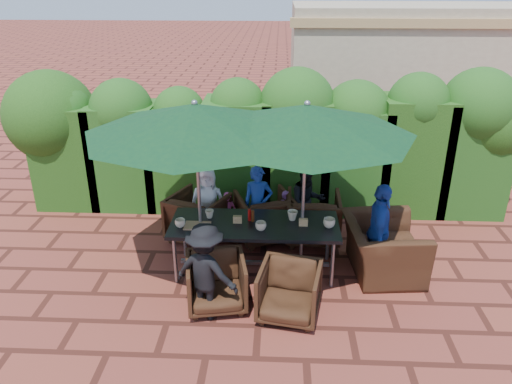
{
  "coord_description": "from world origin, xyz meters",
  "views": [
    {
      "loc": [
        0.21,
        -5.95,
        3.91
      ],
      "look_at": [
        -0.1,
        0.4,
        1.1
      ],
      "focal_mm": 35.0,
      "sensor_mm": 36.0,
      "label": 1
    }
  ],
  "objects_px": {
    "chair_near_left": "(216,280)",
    "chair_near_right": "(289,290)",
    "chair_far_left": "(198,215)",
    "chair_far_right": "(313,215)",
    "umbrella_left": "(195,119)",
    "umbrella_right": "(307,120)",
    "chair_end_right": "(384,240)",
    "chair_far_mid": "(265,214)",
    "dining_table": "(255,228)"
  },
  "relations": [
    {
      "from": "chair_near_left",
      "to": "chair_near_right",
      "type": "distance_m",
      "value": 0.93
    },
    {
      "from": "chair_far_left",
      "to": "chair_far_right",
      "type": "xyz_separation_m",
      "value": [
        1.8,
        0.05,
        0.0
      ]
    },
    {
      "from": "umbrella_left",
      "to": "umbrella_right",
      "type": "height_order",
      "value": "same"
    },
    {
      "from": "chair_near_left",
      "to": "chair_near_right",
      "type": "relative_size",
      "value": 1.01
    },
    {
      "from": "umbrella_left",
      "to": "chair_end_right",
      "type": "height_order",
      "value": "umbrella_left"
    },
    {
      "from": "umbrella_right",
      "to": "chair_end_right",
      "type": "xyz_separation_m",
      "value": [
        1.14,
        0.03,
        -1.7
      ]
    },
    {
      "from": "chair_near_right",
      "to": "umbrella_right",
      "type": "bearing_deg",
      "value": 90.52
    },
    {
      "from": "chair_far_mid",
      "to": "umbrella_right",
      "type": "bearing_deg",
      "value": 100.99
    },
    {
      "from": "dining_table",
      "to": "chair_far_right",
      "type": "height_order",
      "value": "chair_far_right"
    },
    {
      "from": "chair_far_left",
      "to": "dining_table",
      "type": "bearing_deg",
      "value": 160.64
    },
    {
      "from": "chair_end_right",
      "to": "chair_far_left",
      "type": "bearing_deg",
      "value": 67.78
    },
    {
      "from": "dining_table",
      "to": "umbrella_right",
      "type": "xyz_separation_m",
      "value": [
        0.65,
        0.03,
        1.54
      ]
    },
    {
      "from": "umbrella_left",
      "to": "chair_far_right",
      "type": "height_order",
      "value": "umbrella_left"
    },
    {
      "from": "umbrella_left",
      "to": "chair_far_left",
      "type": "relative_size",
      "value": 3.45
    },
    {
      "from": "chair_end_right",
      "to": "umbrella_left",
      "type": "bearing_deg",
      "value": 86.21
    },
    {
      "from": "chair_near_left",
      "to": "chair_end_right",
      "type": "height_order",
      "value": "chair_end_right"
    },
    {
      "from": "dining_table",
      "to": "chair_far_right",
      "type": "distance_m",
      "value": 1.31
    },
    {
      "from": "chair_far_mid",
      "to": "dining_table",
      "type": "bearing_deg",
      "value": 63.97
    },
    {
      "from": "umbrella_left",
      "to": "chair_near_left",
      "type": "xyz_separation_m",
      "value": [
        0.31,
        -0.83,
        -1.84
      ]
    },
    {
      "from": "dining_table",
      "to": "chair_end_right",
      "type": "bearing_deg",
      "value": 1.78
    },
    {
      "from": "chair_far_left",
      "to": "chair_near_left",
      "type": "relative_size",
      "value": 1.11
    },
    {
      "from": "chair_far_mid",
      "to": "chair_end_right",
      "type": "bearing_deg",
      "value": 132.44
    },
    {
      "from": "chair_far_right",
      "to": "chair_near_right",
      "type": "bearing_deg",
      "value": 80.16
    },
    {
      "from": "chair_far_right",
      "to": "chair_far_left",
      "type": "bearing_deg",
      "value": 3.39
    },
    {
      "from": "chair_near_right",
      "to": "chair_end_right",
      "type": "relative_size",
      "value": 0.64
    },
    {
      "from": "chair_far_mid",
      "to": "chair_far_right",
      "type": "bearing_deg",
      "value": 159.77
    },
    {
      "from": "umbrella_left",
      "to": "chair_far_left",
      "type": "height_order",
      "value": "umbrella_left"
    },
    {
      "from": "chair_far_left",
      "to": "chair_far_right",
      "type": "height_order",
      "value": "chair_far_right"
    },
    {
      "from": "dining_table",
      "to": "chair_far_mid",
      "type": "distance_m",
      "value": 0.99
    },
    {
      "from": "chair_far_right",
      "to": "chair_near_left",
      "type": "relative_size",
      "value": 1.12
    },
    {
      "from": "chair_near_left",
      "to": "chair_near_right",
      "type": "xyz_separation_m",
      "value": [
        0.92,
        -0.16,
        -0.0
      ]
    },
    {
      "from": "umbrella_right",
      "to": "chair_far_mid",
      "type": "height_order",
      "value": "umbrella_right"
    },
    {
      "from": "dining_table",
      "to": "umbrella_left",
      "type": "distance_m",
      "value": 1.71
    },
    {
      "from": "umbrella_right",
      "to": "chair_far_left",
      "type": "bearing_deg",
      "value": 151.45
    },
    {
      "from": "chair_near_left",
      "to": "umbrella_right",
      "type": "bearing_deg",
      "value": 27.65
    },
    {
      "from": "umbrella_left",
      "to": "umbrella_right",
      "type": "distance_m",
      "value": 1.4
    },
    {
      "from": "umbrella_right",
      "to": "chair_far_mid",
      "type": "xyz_separation_m",
      "value": [
        -0.55,
        0.93,
        -1.8
      ]
    },
    {
      "from": "chair_near_right",
      "to": "chair_far_left",
      "type": "bearing_deg",
      "value": 137.15
    },
    {
      "from": "chair_far_left",
      "to": "chair_far_mid",
      "type": "height_order",
      "value": "chair_far_mid"
    },
    {
      "from": "umbrella_left",
      "to": "chair_far_mid",
      "type": "relative_size",
      "value": 3.45
    },
    {
      "from": "chair_far_left",
      "to": "umbrella_left",
      "type": "bearing_deg",
      "value": 125.97
    },
    {
      "from": "dining_table",
      "to": "chair_far_right",
      "type": "xyz_separation_m",
      "value": [
        0.87,
        0.94,
        -0.25
      ]
    },
    {
      "from": "chair_far_left",
      "to": "chair_near_right",
      "type": "xyz_separation_m",
      "value": [
        1.41,
        -1.89,
        -0.04
      ]
    },
    {
      "from": "chair_far_left",
      "to": "chair_end_right",
      "type": "bearing_deg",
      "value": -172.73
    },
    {
      "from": "chair_near_right",
      "to": "chair_end_right",
      "type": "bearing_deg",
      "value": 49.09
    },
    {
      "from": "chair_far_right",
      "to": "chair_end_right",
      "type": "height_order",
      "value": "chair_end_right"
    },
    {
      "from": "chair_far_left",
      "to": "chair_end_right",
      "type": "relative_size",
      "value": 0.72
    },
    {
      "from": "dining_table",
      "to": "chair_far_mid",
      "type": "height_order",
      "value": "chair_far_mid"
    },
    {
      "from": "chair_near_left",
      "to": "chair_near_right",
      "type": "bearing_deg",
      "value": -20.53
    },
    {
      "from": "chair_near_left",
      "to": "chair_end_right",
      "type": "xyz_separation_m",
      "value": [
        2.23,
        0.9,
        0.13
      ]
    }
  ]
}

